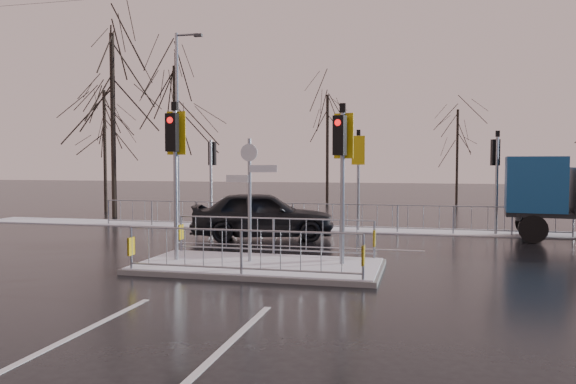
% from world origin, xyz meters
% --- Properties ---
extents(ground, '(120.00, 120.00, 0.00)m').
position_xyz_m(ground, '(0.00, 0.00, 0.00)').
color(ground, black).
rests_on(ground, ground).
extents(snow_verge, '(30.00, 2.00, 0.04)m').
position_xyz_m(snow_verge, '(0.00, 8.60, 0.02)').
color(snow_verge, white).
rests_on(snow_verge, ground).
extents(lane_markings, '(8.00, 11.38, 0.01)m').
position_xyz_m(lane_markings, '(0.00, -0.33, 0.00)').
color(lane_markings, silver).
rests_on(lane_markings, ground).
extents(traffic_island, '(6.00, 3.04, 4.15)m').
position_xyz_m(traffic_island, '(-0.01, 0.01, 0.39)').
color(traffic_island, '#62635E').
rests_on(traffic_island, ground).
extents(far_kerb_fixtures, '(18.00, 0.65, 3.83)m').
position_xyz_m(far_kerb_fixtures, '(0.29, 8.09, 1.02)').
color(far_kerb_fixtures, gray).
rests_on(far_kerb_fixtures, ground).
extents(car_far_lane, '(5.21, 3.22, 1.66)m').
position_xyz_m(car_far_lane, '(-1.43, 5.28, 0.83)').
color(car_far_lane, black).
rests_on(car_far_lane, ground).
extents(flatbed_truck, '(6.28, 2.82, 2.82)m').
position_xyz_m(flatbed_truck, '(8.47, 7.25, 1.50)').
color(flatbed_truck, black).
rests_on(flatbed_truck, ground).
extents(tree_near_a, '(4.75, 4.75, 8.97)m').
position_xyz_m(tree_near_a, '(-10.50, 11.00, 6.11)').
color(tree_near_a, black).
rests_on(tree_near_a, ground).
extents(tree_near_b, '(4.00, 4.00, 7.55)m').
position_xyz_m(tree_near_b, '(-8.00, 12.50, 5.15)').
color(tree_near_b, black).
rests_on(tree_near_b, ground).
extents(tree_near_c, '(3.50, 3.50, 6.61)m').
position_xyz_m(tree_near_c, '(-12.50, 13.50, 4.50)').
color(tree_near_c, black).
rests_on(tree_near_c, ground).
extents(tree_far_a, '(3.75, 3.75, 7.08)m').
position_xyz_m(tree_far_a, '(-2.00, 22.00, 4.82)').
color(tree_far_a, black).
rests_on(tree_far_a, ground).
extents(tree_far_b, '(3.25, 3.25, 6.14)m').
position_xyz_m(tree_far_b, '(6.00, 24.00, 4.18)').
color(tree_far_b, black).
rests_on(tree_far_b, ground).
extents(street_lamp_left, '(1.25, 0.18, 8.20)m').
position_xyz_m(street_lamp_left, '(-6.43, 9.50, 4.49)').
color(street_lamp_left, gray).
rests_on(street_lamp_left, ground).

